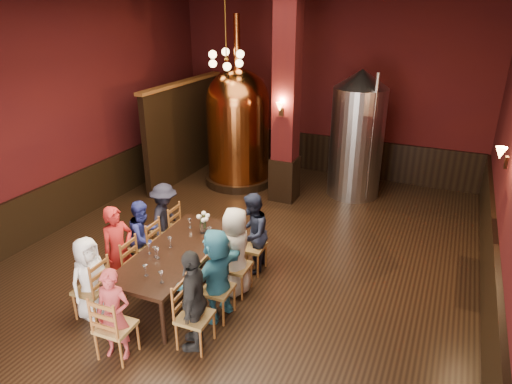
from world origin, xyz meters
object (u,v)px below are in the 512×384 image
at_px(copper_kettle, 238,126).
at_px(person_1, 118,250).
at_px(rose_vase, 203,220).
at_px(steel_vessel, 357,135).
at_px(dining_table, 177,253).
at_px(person_2, 144,236).
at_px(person_0, 90,278).

bearing_deg(copper_kettle, person_1, -85.67).
height_order(copper_kettle, rose_vase, copper_kettle).
bearing_deg(steel_vessel, rose_vase, -108.93).
height_order(person_1, steel_vessel, steel_vessel).
xyz_separation_m(dining_table, steel_vessel, (1.61, 5.09, 0.78)).
xyz_separation_m(person_2, rose_vase, (0.95, 0.36, 0.35)).
height_order(dining_table, person_2, person_2).
xyz_separation_m(dining_table, rose_vase, (0.09, 0.66, 0.31)).
xyz_separation_m(person_1, person_2, (-0.03, 0.66, -0.09)).
height_order(person_1, person_2, person_1).
relative_size(person_2, copper_kettle, 0.32).
relative_size(dining_table, steel_vessel, 0.83).
bearing_deg(copper_kettle, person_2, -85.36).
xyz_separation_m(dining_table, copper_kettle, (-1.22, 4.66, 0.79)).
relative_size(copper_kettle, steel_vessel, 1.38).
bearing_deg(dining_table, rose_vase, 79.88).
distance_m(dining_table, person_2, 0.91).
bearing_deg(copper_kettle, person_0, -85.91).
xyz_separation_m(person_0, person_1, (-0.03, 0.67, 0.09)).
bearing_deg(steel_vessel, copper_kettle, -171.31).
distance_m(dining_table, steel_vessel, 5.40).
xyz_separation_m(person_0, copper_kettle, (-0.41, 5.69, 0.84)).
distance_m(person_1, steel_vessel, 6.03).
height_order(dining_table, steel_vessel, steel_vessel).
bearing_deg(person_0, rose_vase, -18.65).
height_order(dining_table, person_0, person_0).
height_order(person_0, rose_vase, person_0).
distance_m(person_0, copper_kettle, 5.77).
relative_size(person_2, steel_vessel, 0.44).
bearing_deg(rose_vase, person_1, -132.24).
height_order(person_0, steel_vessel, steel_vessel).
height_order(dining_table, person_1, person_1).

